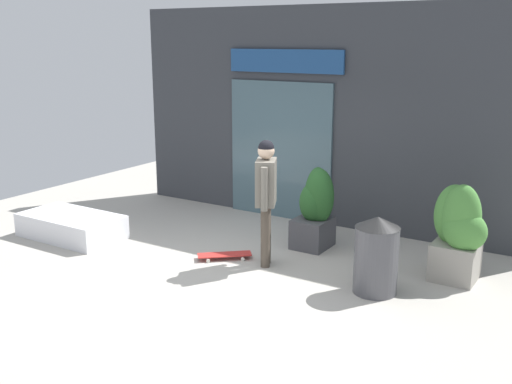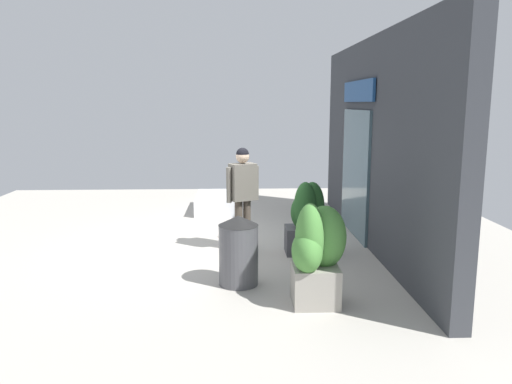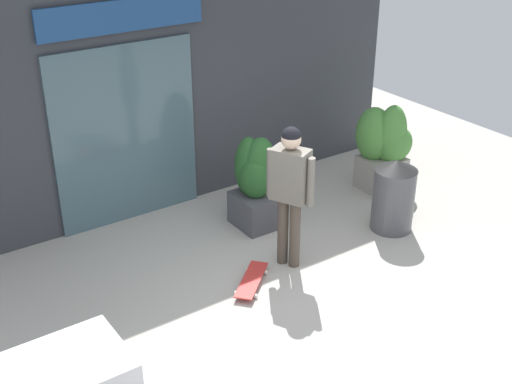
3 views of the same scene
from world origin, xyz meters
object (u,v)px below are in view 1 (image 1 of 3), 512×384
Objects in this scene: planter_box_left at (458,230)px; trash_bin at (376,255)px; planter_box_right at (316,207)px; skateboarder at (266,189)px; skateboard at (225,255)px.

planter_box_left is 1.23m from trash_bin.
planter_box_left reaches higher than planter_box_right.
skateboarder is 1.35× the size of planter_box_left.
skateboarder reaches higher than planter_box_right.
trash_bin reaches higher than skateboard.
skateboarder is 1.22m from skateboard.
skateboard is 0.55× the size of planter_box_left.
skateboarder is at bearing -102.81° from planter_box_right.
planter_box_left is at bearing 174.36° from skateboarder.
skateboard is 1.57m from planter_box_right.
trash_bin is at bearing 151.25° from skateboarder.
planter_box_right is (0.87, 1.18, 0.57)m from skateboard.
skateboarder is 2.58m from planter_box_left.
trash_bin is (2.28, 0.04, 0.44)m from skateboard.
skateboarder is 1.44× the size of planter_box_right.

